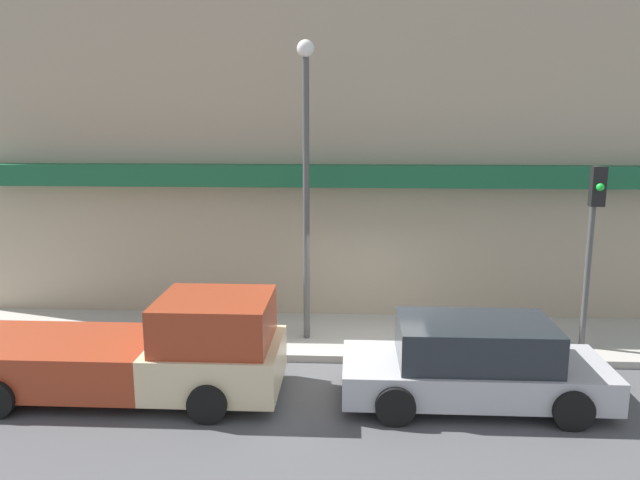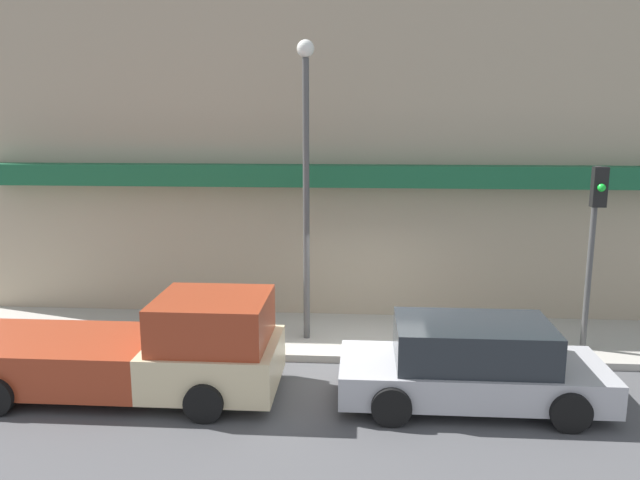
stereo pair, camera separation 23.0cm
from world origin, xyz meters
name	(u,v)px [view 2 (the right image)]	position (x,y,z in m)	size (l,w,h in m)	color
ground_plane	(367,364)	(0.00, 0.00, 0.00)	(80.00, 80.00, 0.00)	#4C4C4F
sidewalk	(367,337)	(0.00, 1.41, 0.08)	(36.00, 2.82, 0.15)	#ADA89E
building	(369,147)	(0.02, 4.29, 4.19)	(19.80, 3.80, 9.70)	tan
pickup_truck	(142,351)	(-4.07, -1.64, 0.80)	(5.77, 2.23, 1.85)	beige
parked_car	(472,364)	(1.81, -1.64, 0.72)	(4.59, 2.05, 1.49)	#ADADB2
fire_hydrant	(486,334)	(2.50, 0.68, 0.46)	(0.16, 0.16, 0.62)	red
street_lamp	(306,161)	(-1.33, 1.06, 4.05)	(0.36, 0.36, 6.35)	#4C4C4C
traffic_light	(594,226)	(4.56, 0.75, 2.79)	(0.28, 0.42, 3.84)	#4C4C4C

